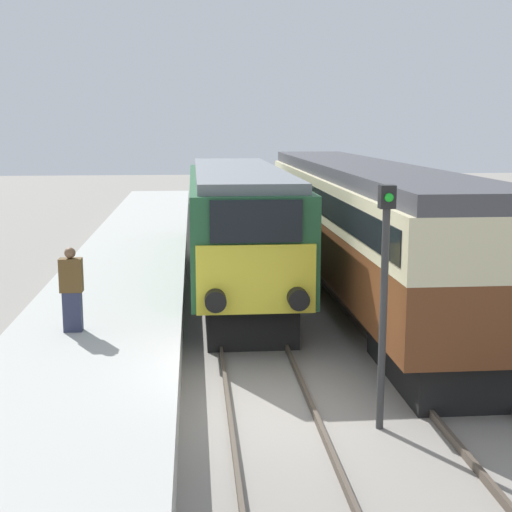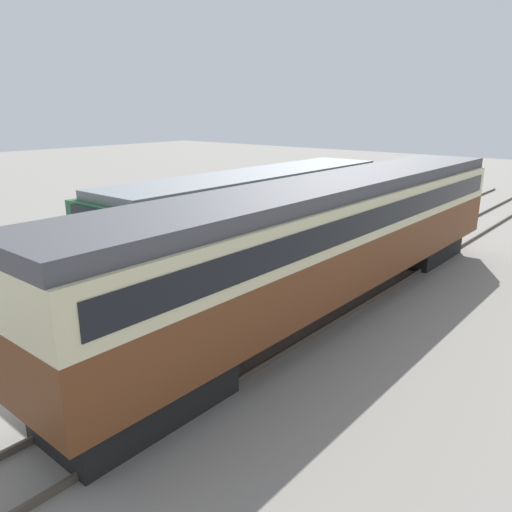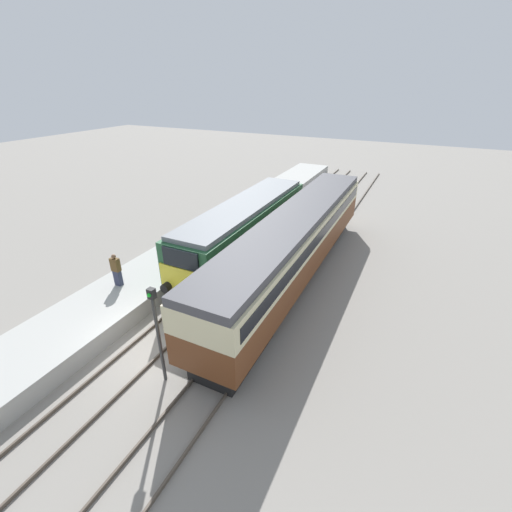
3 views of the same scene
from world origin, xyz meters
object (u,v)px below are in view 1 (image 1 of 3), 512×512
Objects in this scene: locomotive at (238,225)px; passenger_carriage at (359,216)px; person_on_platform at (72,290)px; signal_post at (384,288)px.

locomotive is 0.70× the size of passenger_carriage.
locomotive is 7.49× the size of person_on_platform.
passenger_carriage is at bearing 39.25° from person_on_platform.
signal_post reaches higher than person_on_platform.
passenger_carriage is 10.75× the size of person_on_platform.
person_on_platform is at bearing -140.75° from passenger_carriage.
locomotive is 7.48m from person_on_platform.
person_on_platform is at bearing -119.48° from locomotive.
passenger_carriage is 9.16m from person_on_platform.
signal_post is at bearing -30.78° from person_on_platform.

